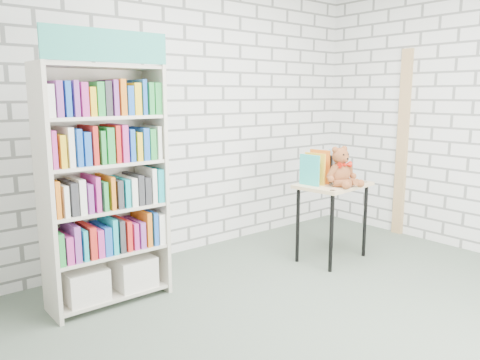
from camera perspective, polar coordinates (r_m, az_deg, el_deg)
ground at (r=3.61m, az=12.23°, el=-16.18°), size 4.50×4.50×0.00m
room_shell at (r=3.25m, az=13.46°, el=13.32°), size 4.52×4.02×2.81m
bookshelf at (r=3.67m, az=-16.20°, el=-0.54°), size 0.91×0.35×2.05m
display_table at (r=4.61m, az=11.27°, el=-1.71°), size 0.75×0.56×0.76m
table_books at (r=4.63m, az=10.20°, el=1.56°), size 0.51×0.27×0.29m
teddy_bear at (r=4.47m, az=12.26°, el=1.20°), size 0.34×0.32×0.37m
door_trim at (r=5.64m, az=19.18°, el=4.18°), size 0.05×0.12×2.10m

